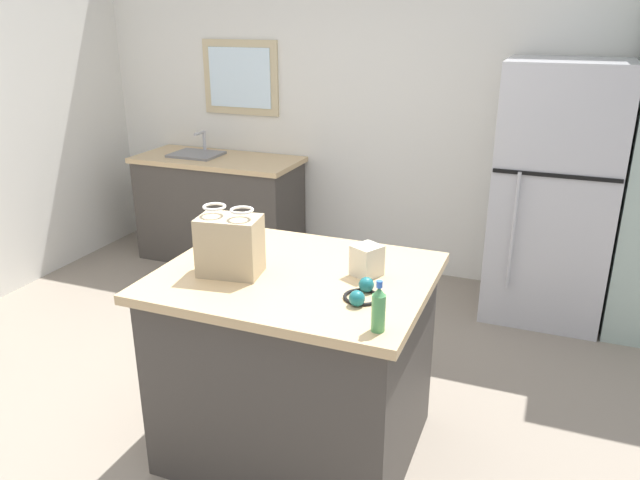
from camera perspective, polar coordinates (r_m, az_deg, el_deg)
name	(u,v)px	position (r m, az deg, el deg)	size (l,w,h in m)	color
ground	(245,432)	(3.29, -6.98, -17.28)	(5.99, 5.99, 0.00)	gray
back_wall	(383,99)	(4.90, 5.86, 12.92)	(4.99, 0.13, 2.75)	silver
kitchen_island	(296,362)	(2.94, -2.20, -11.24)	(1.19, 0.98, 0.92)	#423D38
refrigerator	(554,194)	(4.40, 20.84, 4.03)	(0.76, 0.73, 1.73)	#B7B7BC
sink_counter	(220,207)	(5.28, -9.30, 3.02)	(1.37, 0.61, 1.07)	#423D38
shopping_bag	(230,245)	(2.69, -8.35, -0.46)	(0.29, 0.21, 0.31)	tan
small_box	(367,261)	(2.68, 4.37, -1.91)	(0.11, 0.11, 0.14)	beige
bottle	(379,309)	(2.22, 5.45, -6.40)	(0.05, 0.05, 0.20)	#4C9956
ear_defenders	(362,293)	(2.48, 3.89, -4.97)	(0.15, 0.20, 0.06)	black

